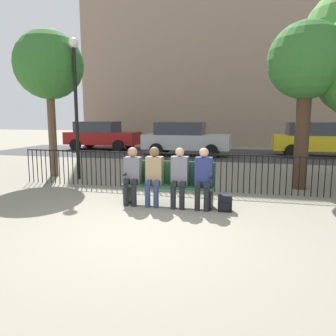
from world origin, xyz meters
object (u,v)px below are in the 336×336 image
at_px(seated_person_2, 179,175).
at_px(tree_3, 49,66).
at_px(seated_person_1, 154,173).
at_px(seated_person_3, 203,175).
at_px(tree_0, 306,64).
at_px(lamp_post, 75,89).
at_px(backpack, 225,203).
at_px(seated_person_0, 132,173).
at_px(parked_car_1, 185,138).
at_px(parked_car_2, 101,135).
at_px(parked_car_0, 318,139).
at_px(park_bench, 169,182).

bearing_deg(seated_person_2, tree_3, 149.93).
relative_size(seated_person_1, seated_person_2, 1.00).
relative_size(seated_person_3, tree_0, 0.30).
xyz_separation_m(tree_3, lamp_post, (1.05, -0.34, -0.74)).
xyz_separation_m(seated_person_2, lamp_post, (-3.58, 2.34, 1.97)).
distance_m(backpack, tree_3, 7.00).
distance_m(seated_person_1, backpack, 1.57).
xyz_separation_m(seated_person_2, backpack, (0.94, -0.08, -0.52)).
relative_size(seated_person_0, parked_car_1, 0.29).
bearing_deg(parked_car_2, seated_person_3, -56.19).
distance_m(tree_0, parked_car_0, 8.23).
distance_m(seated_person_1, parked_car_2, 12.85).
distance_m(seated_person_0, parked_car_1, 9.38).
distance_m(park_bench, parked_car_0, 11.13).
bearing_deg(tree_0, seated_person_2, -136.73).
distance_m(parked_car_0, parked_car_2, 11.50).
distance_m(lamp_post, parked_car_2, 9.59).
relative_size(tree_3, parked_car_0, 1.06).
xyz_separation_m(seated_person_1, parked_car_0, (5.04, 10.19, 0.16)).
relative_size(seated_person_2, lamp_post, 0.30).
relative_size(parked_car_0, parked_car_1, 1.00).
xyz_separation_m(seated_person_1, seated_person_3, (1.03, 0.00, -0.00)).
bearing_deg(seated_person_0, parked_car_2, 118.11).
relative_size(seated_person_1, backpack, 3.82).
relative_size(seated_person_2, parked_car_0, 0.29).
distance_m(backpack, parked_car_1, 9.81).
bearing_deg(lamp_post, tree_3, 162.11).
distance_m(seated_person_3, parked_car_2, 13.40).
height_order(seated_person_1, lamp_post, lamp_post).
bearing_deg(seated_person_2, tree_0, 43.27).
relative_size(park_bench, parked_car_1, 0.46).
bearing_deg(tree_3, parked_car_1, 66.20).
relative_size(backpack, tree_0, 0.08).
bearing_deg(seated_person_1, lamp_post, 142.41).
bearing_deg(park_bench, lamp_post, 146.38).
bearing_deg(seated_person_3, lamp_post, 150.10).
bearing_deg(park_bench, tree_3, 149.76).
xyz_separation_m(seated_person_2, parked_car_1, (-1.69, 9.35, 0.16)).
height_order(lamp_post, parked_car_0, lamp_post).
xyz_separation_m(lamp_post, parked_car_1, (1.89, 7.01, -1.81)).
bearing_deg(parked_car_2, backpack, -54.81).
bearing_deg(seated_person_0, seated_person_3, 0.04).
bearing_deg(seated_person_2, parked_car_2, 122.02).
distance_m(seated_person_0, parked_car_0, 11.59).
distance_m(seated_person_0, tree_3, 5.25).
distance_m(seated_person_2, lamp_post, 4.71).
height_order(park_bench, seated_person_2, seated_person_2).
bearing_deg(park_bench, parked_car_2, 121.38).
xyz_separation_m(park_bench, parked_car_0, (4.75, 10.06, 0.34)).
bearing_deg(parked_car_0, parked_car_1, -172.30).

